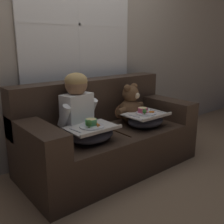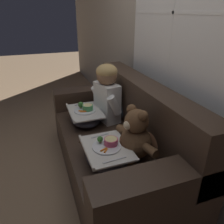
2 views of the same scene
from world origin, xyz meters
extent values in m
plane|color=#8E7051|center=(0.00, 0.00, 0.00)|extent=(14.00, 14.00, 0.00)
cube|color=#A89E8E|center=(0.00, 0.56, 1.30)|extent=(8.00, 0.05, 2.60)
cube|color=white|center=(0.00, 0.52, 1.44)|extent=(1.37, 0.02, 1.31)
cube|color=black|center=(0.00, 0.52, 1.44)|extent=(1.32, 0.01, 1.26)
cube|color=white|center=(0.00, 0.51, 1.44)|extent=(0.02, 0.02, 1.26)
cube|color=white|center=(0.00, 0.51, 1.44)|extent=(1.32, 0.02, 0.02)
cube|color=#38281E|center=(0.00, 0.00, 0.21)|extent=(1.80, 0.85, 0.41)
cube|color=#38281E|center=(0.00, 0.31, 0.65)|extent=(1.80, 0.22, 0.47)
cube|color=#38281E|center=(-0.79, 0.00, 0.52)|extent=(0.22, 0.85, 0.21)
cube|color=#38281E|center=(0.79, 0.00, 0.52)|extent=(0.22, 0.85, 0.21)
cube|color=black|center=(0.00, -0.02, 0.42)|extent=(0.01, 0.59, 0.01)
ellipsoid|color=slate|center=(-0.34, 0.25, 0.57)|extent=(0.32, 0.16, 0.33)
ellipsoid|color=#B2754C|center=(0.34, 0.25, 0.57)|extent=(0.32, 0.16, 0.33)
cube|color=white|center=(-0.34, 0.07, 0.61)|extent=(0.32, 0.21, 0.39)
sphere|color=#936B4C|center=(-0.34, 0.07, 0.89)|extent=(0.20, 0.20, 0.20)
ellipsoid|color=tan|center=(-0.34, 0.07, 0.93)|extent=(0.21, 0.21, 0.14)
cylinder|color=white|center=(-0.50, 0.02, 0.64)|extent=(0.10, 0.17, 0.22)
cylinder|color=white|center=(-0.17, 0.08, 0.64)|extent=(0.10, 0.17, 0.22)
sphere|color=brown|center=(0.34, 0.07, 0.54)|extent=(0.25, 0.25, 0.25)
sphere|color=brown|center=(0.34, 0.07, 0.72)|extent=(0.18, 0.18, 0.18)
sphere|color=brown|center=(0.28, 0.05, 0.79)|extent=(0.08, 0.08, 0.08)
sphere|color=brown|center=(0.40, 0.08, 0.79)|extent=(0.08, 0.08, 0.08)
sphere|color=beige|center=(0.36, -0.01, 0.72)|extent=(0.07, 0.07, 0.07)
sphere|color=black|center=(0.36, -0.03, 0.72)|extent=(0.02, 0.02, 0.02)
cylinder|color=brown|center=(0.18, 0.03, 0.57)|extent=(0.14, 0.09, 0.07)
cylinder|color=brown|center=(0.50, 0.10, 0.57)|extent=(0.14, 0.09, 0.07)
cylinder|color=brown|center=(0.31, -0.07, 0.45)|extent=(0.09, 0.12, 0.07)
cylinder|color=brown|center=(0.42, -0.04, 0.45)|extent=(0.09, 0.12, 0.07)
ellipsoid|color=#2D2D38|center=(-0.34, -0.17, 0.48)|extent=(0.41, 0.30, 0.12)
cube|color=beige|center=(-0.34, -0.17, 0.54)|extent=(0.43, 0.31, 0.01)
cube|color=beige|center=(-0.34, -0.32, 0.56)|extent=(0.43, 0.02, 0.02)
cylinder|color=silver|center=(-0.34, -0.17, 0.56)|extent=(0.22, 0.22, 0.01)
cylinder|color=#4CAD60|center=(-0.33, -0.14, 0.59)|extent=(0.10, 0.10, 0.05)
cylinder|color=#E5D189|center=(-0.33, -0.14, 0.61)|extent=(0.09, 0.09, 0.01)
sphere|color=#38702D|center=(-0.39, -0.20, 0.60)|extent=(0.06, 0.06, 0.06)
cylinder|color=#7A9E56|center=(-0.39, -0.20, 0.57)|extent=(0.02, 0.02, 0.03)
cylinder|color=orange|center=(-0.31, -0.21, 0.57)|extent=(0.04, 0.06, 0.01)
cylinder|color=orange|center=(-0.29, -0.20, 0.57)|extent=(0.03, 0.06, 0.01)
cube|color=silver|center=(-0.51, -0.17, 0.55)|extent=(0.03, 0.14, 0.01)
ellipsoid|color=#2D2D38|center=(0.34, -0.17, 0.48)|extent=(0.41, 0.31, 0.12)
cube|color=beige|center=(0.34, -0.17, 0.54)|extent=(0.43, 0.32, 0.01)
cube|color=beige|center=(0.34, -0.32, 0.56)|extent=(0.43, 0.02, 0.02)
cylinder|color=silver|center=(0.34, -0.17, 0.56)|extent=(0.21, 0.21, 0.01)
cylinder|color=#D64C70|center=(0.33, -0.13, 0.59)|extent=(0.10, 0.10, 0.05)
cylinder|color=#E5D189|center=(0.33, -0.13, 0.60)|extent=(0.09, 0.09, 0.01)
sphere|color=#38702D|center=(0.28, -0.20, 0.59)|extent=(0.04, 0.04, 0.04)
cylinder|color=#7A9E56|center=(0.28, -0.20, 0.57)|extent=(0.02, 0.02, 0.02)
cylinder|color=orange|center=(0.38, -0.21, 0.57)|extent=(0.03, 0.05, 0.01)
cylinder|color=orange|center=(0.40, -0.20, 0.57)|extent=(0.04, 0.04, 0.01)
cube|color=silver|center=(0.17, -0.17, 0.55)|extent=(0.03, 0.14, 0.01)
cube|color=silver|center=(0.51, -0.17, 0.55)|extent=(0.02, 0.17, 0.01)
camera|label=1|loc=(-1.58, -1.95, 1.26)|focal=42.00mm
camera|label=2|loc=(1.61, -0.59, 1.46)|focal=35.00mm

